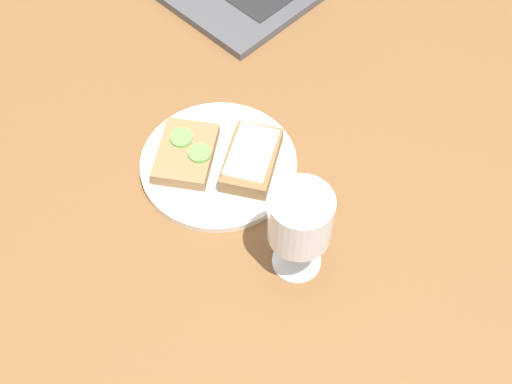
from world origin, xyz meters
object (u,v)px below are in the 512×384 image
(sandwich_with_cucumber, at_px, (186,153))
(wine_glass, at_px, (300,221))
(plate, at_px, (219,164))
(sandwich_with_cheese, at_px, (252,159))

(sandwich_with_cucumber, height_order, wine_glass, wine_glass)
(plate, xyz_separation_m, sandwich_with_cucumber, (-0.04, -0.03, 0.02))
(sandwich_with_cheese, bearing_deg, wine_glass, -24.04)
(plate, distance_m, wine_glass, 0.22)
(plate, distance_m, sandwich_with_cheese, 0.05)
(wine_glass, bearing_deg, sandwich_with_cheese, 155.96)
(plate, distance_m, sandwich_with_cucumber, 0.05)
(sandwich_with_cheese, bearing_deg, sandwich_with_cucumber, -144.04)
(sandwich_with_cheese, relative_size, wine_glass, 0.90)
(plate, relative_size, sandwich_with_cheese, 1.72)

